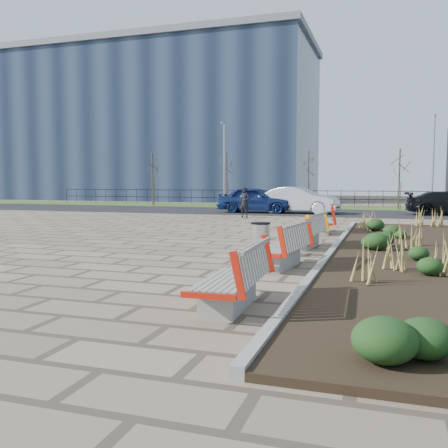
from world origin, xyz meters
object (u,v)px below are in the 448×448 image
(bench_a, at_px, (229,276))
(pedestrian, at_px, (245,202))
(bench_c, at_px, (304,231))
(car_silver, at_px, (299,200))
(bench_d, at_px, (322,220))
(lamp_west, at_px, (224,166))
(litter_bin, at_px, (260,240))
(bench_b, at_px, (280,246))
(car_black, at_px, (448,203))
(lamp_east, at_px, (433,163))
(car_blue, at_px, (256,200))

(bench_a, xyz_separation_m, pedestrian, (-4.91, 18.27, 0.30))
(bench_c, distance_m, car_silver, 15.22)
(bench_d, distance_m, lamp_west, 18.39)
(pedestrian, bearing_deg, litter_bin, -56.30)
(bench_d, xyz_separation_m, pedestrian, (-4.91, 6.76, 0.30))
(bench_a, bearing_deg, bench_b, 87.90)
(bench_d, xyz_separation_m, litter_bin, (-0.83, -6.14, -0.07))
(bench_a, height_order, litter_bin, bench_a)
(litter_bin, relative_size, pedestrian, 0.53)
(bench_a, relative_size, bench_b, 1.00)
(bench_b, bearing_deg, bench_a, -82.71)
(bench_c, height_order, car_black, car_black)
(litter_bin, height_order, pedestrian, pedestrian)
(pedestrian, bearing_deg, bench_a, -58.78)
(bench_d, bearing_deg, car_black, 58.45)
(litter_bin, distance_m, lamp_east, 22.89)
(bench_d, relative_size, car_blue, 0.46)
(bench_c, xyz_separation_m, car_blue, (-5.30, 14.83, 0.30))
(car_silver, bearing_deg, litter_bin, -167.81)
(litter_bin, relative_size, car_silver, 0.18)
(bench_a, distance_m, bench_b, 3.79)
(car_black, relative_size, lamp_east, 0.76)
(bench_c, relative_size, litter_bin, 2.47)
(bench_b, relative_size, bench_d, 1.00)
(bench_b, height_order, lamp_east, lamp_east)
(litter_bin, relative_size, car_blue, 0.19)
(car_silver, height_order, lamp_east, lamp_east)
(bench_b, bearing_deg, car_silver, 105.61)
(car_blue, xyz_separation_m, lamp_east, (10.30, 5.23, 2.24))
(litter_bin, distance_m, car_blue, 17.33)
(pedestrian, xyz_separation_m, car_blue, (-0.39, 3.84, 0.00))
(lamp_east, bearing_deg, bench_c, -104.00)
(lamp_west, bearing_deg, car_blue, -54.72)
(bench_b, bearing_deg, litter_bin, 125.10)
(bench_a, xyz_separation_m, lamp_west, (-9.00, 27.35, 2.54))
(bench_b, height_order, bench_c, same)
(lamp_east, bearing_deg, litter_bin, -104.87)
(bench_c, xyz_separation_m, pedestrian, (-4.91, 10.98, 0.30))
(car_silver, xyz_separation_m, lamp_west, (-6.30, 5.09, 2.24))
(lamp_east, bearing_deg, bench_a, -100.36)
(car_silver, bearing_deg, car_blue, 99.07)
(bench_a, height_order, lamp_west, lamp_west)
(car_black, bearing_deg, car_silver, 92.58)
(bench_b, xyz_separation_m, car_blue, (-5.30, 18.33, 0.30))
(lamp_east, bearing_deg, pedestrian, -137.51)
(pedestrian, bearing_deg, bench_d, -37.86)
(bench_c, xyz_separation_m, bench_d, (0.00, 4.22, 0.00))
(bench_d, relative_size, litter_bin, 2.47)
(bench_d, distance_m, car_black, 13.05)
(bench_a, xyz_separation_m, car_black, (5.55, 23.32, 0.18))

